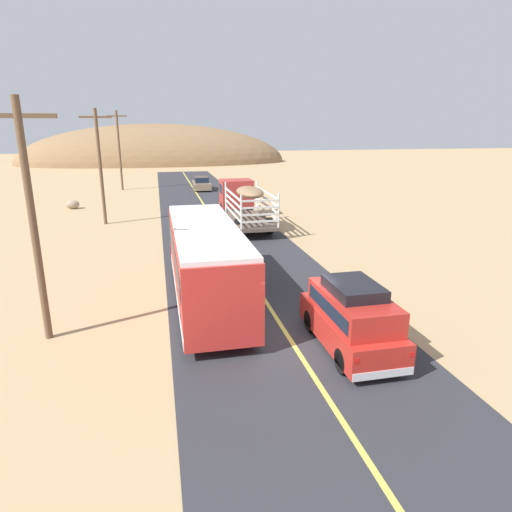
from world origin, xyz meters
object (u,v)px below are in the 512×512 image
object	(u,v)px
suv_near	(352,316)
boulder_near_shoulder	(73,204)
power_pole_far	(119,148)
livestock_truck	(241,198)
power_pole_near	(32,216)
bus	(206,261)
car_far	(201,184)
power_pole_mid	(100,164)

from	to	relation	value
suv_near	boulder_near_shoulder	bearing A→B (deg)	114.34
suv_near	boulder_near_shoulder	world-z (taller)	suv_near
power_pole_far	suv_near	bearing A→B (deg)	-76.63
livestock_truck	power_pole_near	world-z (taller)	power_pole_near
livestock_truck	boulder_near_shoulder	xyz separation A→B (m)	(-13.57, 8.48, -1.40)
livestock_truck	bus	bearing A→B (deg)	-105.67
bus	power_pole_near	bearing A→B (deg)	-159.70
bus	car_far	xyz separation A→B (m)	(3.20, 34.01, -1.05)
car_far	suv_near	bearing A→B (deg)	-88.70
car_far	livestock_truck	bearing A→B (deg)	-86.21
suv_near	power_pole_near	bearing A→B (deg)	162.97
bus	power_pole_far	xyz separation A→B (m)	(-5.69, 36.03, 2.91)
car_far	power_pole_far	distance (m)	9.94
livestock_truck	power_pole_mid	bearing A→B (deg)	172.93
power_pole_far	boulder_near_shoulder	xyz separation A→B (m)	(-3.47, -11.84, -4.27)
power_pole_near	boulder_near_shoulder	xyz separation A→B (m)	(-3.47, 26.30, -3.85)
livestock_truck	power_pole_near	size ratio (longest dim) A/B	1.23
car_far	boulder_near_shoulder	distance (m)	15.79
suv_near	boulder_near_shoulder	distance (m)	32.16
power_pole_near	livestock_truck	bearing A→B (deg)	60.45
suv_near	livestock_truck	size ratio (longest dim) A/B	0.48
car_far	power_pole_far	size ratio (longest dim) A/B	0.50
bus	boulder_near_shoulder	size ratio (longest dim) A/B	8.76
power_pole_far	power_pole_mid	bearing A→B (deg)	-90.00
power_pole_far	bus	bearing A→B (deg)	-81.02
car_far	bus	bearing A→B (deg)	-95.37
suv_near	livestock_truck	world-z (taller)	livestock_truck
power_pole_mid	car_far	bearing A→B (deg)	62.45
livestock_truck	car_far	world-z (taller)	livestock_truck
boulder_near_shoulder	power_pole_near	bearing A→B (deg)	-82.48
power_pole_near	boulder_near_shoulder	world-z (taller)	power_pole_near
power_pole_near	power_pole_mid	size ratio (longest dim) A/B	0.96
suv_near	power_pole_far	bearing A→B (deg)	103.37
power_pole_mid	suv_near	bearing A→B (deg)	-66.10
suv_near	bus	distance (m)	6.56
suv_near	boulder_near_shoulder	xyz separation A→B (m)	(-13.25, 29.29, -0.76)
power_pole_far	boulder_near_shoulder	size ratio (longest dim) A/B	7.65
suv_near	car_far	distance (m)	39.12
power_pole_mid	power_pole_far	xyz separation A→B (m)	(0.00, 19.07, 0.25)
power_pole_near	power_pole_mid	world-z (taller)	power_pole_mid
bus	boulder_near_shoulder	distance (m)	25.91
car_far	boulder_near_shoulder	world-z (taller)	car_far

